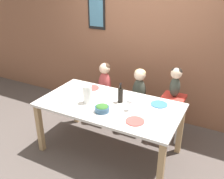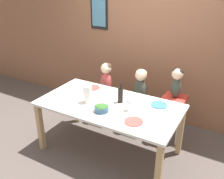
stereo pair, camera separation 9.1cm
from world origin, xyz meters
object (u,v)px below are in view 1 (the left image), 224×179
Objects in this scene: person_baby_right at (176,80)px; dinner_plate_back_right at (159,104)px; dinner_plate_back_left at (92,88)px; wine_glass_near at (130,102)px; chair_right_highchair at (173,106)px; wine_bottle at (120,95)px; chair_far_left at (105,100)px; dinner_plate_front_right at (135,121)px; salad_bowl_large at (102,108)px; chair_far_center at (138,108)px; dinner_plate_front_left at (67,100)px; person_child_center at (139,86)px; person_child_left at (105,79)px; paper_towel_roll at (88,94)px.

person_baby_right is 0.50m from dinner_plate_back_right.
wine_glass_near is at bearing -24.24° from dinner_plate_back_left.
wine_bottle is (-0.57, -0.62, 0.33)m from chair_right_highchair.
chair_far_left is 2.03× the size of dinner_plate_front_right.
chair_right_highchair is 3.83× the size of salad_bowl_large.
dinner_plate_front_left is (-0.69, -0.93, 0.40)m from chair_far_center.
wine_glass_near is at bearing -76.96° from person_child_center.
person_child_center is (0.61, 0.00, 0.00)m from person_child_left.
dinner_plate_front_left is 1.00× the size of dinner_plate_back_left.
paper_towel_roll is at bearing -173.43° from wine_glass_near.
person_baby_right is at bearing 55.57° from salad_bowl_large.
chair_far_left is 1.86× the size of paper_towel_roll.
dinner_plate_front_right is (-0.12, -0.54, 0.00)m from dinner_plate_back_right.
person_child_left is 2.64× the size of dinner_plate_front_right.
person_baby_right is 1.03m from dinner_plate_front_right.
salad_bowl_large is 0.84× the size of dinner_plate_back_left.
dinner_plate_front_left and dinner_plate_back_left have the same top height.
wine_glass_near is 0.30m from dinner_plate_front_right.
person_baby_right is (0.55, 0.00, 0.21)m from person_child_center.
person_child_left is at bearing 90.00° from chair_far_left.
paper_towel_roll is 0.32m from salad_bowl_large.
person_baby_right is at bearing 0.21° from chair_far_center.
paper_towel_roll reaches higher than chair_right_highchair.
wine_glass_near is 0.87m from dinner_plate_back_left.
person_child_left is at bearing 135.78° from wine_glass_near.
wine_bottle reaches higher than chair_far_center.
dinner_plate_front_left is at bearing -126.54° from person_child_center.
dinner_plate_front_left is (-0.87, -0.16, -0.11)m from wine_glass_near.
person_child_center is (-0.55, 0.00, 0.22)m from chair_right_highchair.
dinner_plate_back_left is (-1.15, -0.42, 0.23)m from chair_right_highchair.
person_baby_right is 2.67× the size of wine_glass_near.
wine_glass_near is at bearing -36.39° from wine_bottle.
wine_bottle is 0.44m from paper_towel_roll.
chair_far_center is 1.06m from paper_towel_roll.
person_child_center is at bearing 0.00° from person_child_left.
dinner_plate_front_right is (1.04, -0.06, 0.00)m from dinner_plate_front_left.
person_child_left is 1.18m from person_baby_right.
person_baby_right is 1.82× the size of paper_towel_roll.
person_child_center is 0.97m from salad_bowl_large.
person_child_left is 0.61m from person_child_center.
dinner_plate_front_left is 1.00× the size of dinner_plate_front_right.
wine_glass_near is 0.35m from salad_bowl_large.
wine_bottle is 0.53m from dinner_plate_front_right.
person_child_center reaches higher than paper_towel_roll.
chair_far_center is 2.03× the size of dinner_plate_front_left.
chair_far_center is 0.64× the size of chair_right_highchair.
wine_glass_near reaches higher than chair_right_highchair.
wine_bottle reaches higher than chair_far_left.
dinner_plate_front_right is (0.17, -0.22, -0.11)m from wine_glass_near.
chair_right_highchair is 3.20× the size of dinner_plate_front_right.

